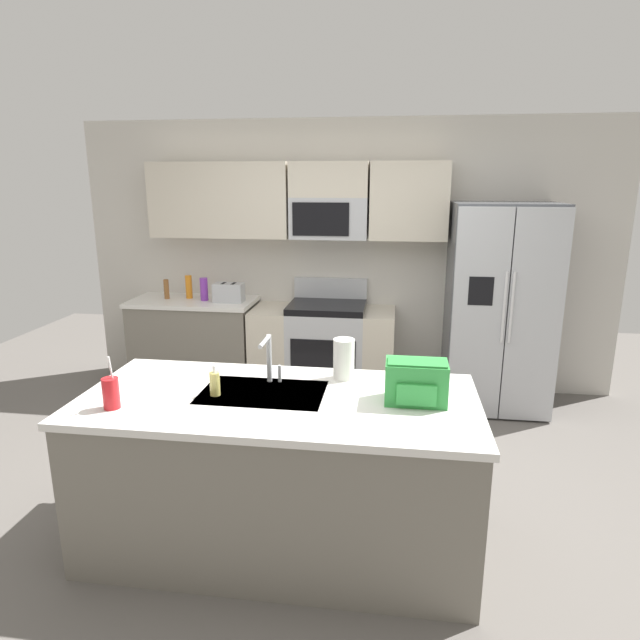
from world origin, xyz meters
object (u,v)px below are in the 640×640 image
(range_oven, at_px, (323,349))
(soap_dispenser, at_px, (215,383))
(backpack, at_px, (416,381))
(pepper_mill, at_px, (166,289))
(sink_faucet, at_px, (269,355))
(bottle_orange, at_px, (189,287))
(refrigerator, at_px, (499,308))
(bottle_purple, at_px, (204,289))
(toaster, at_px, (229,293))
(drink_cup_red, at_px, (111,393))
(paper_towel_roll, at_px, (344,359))

(range_oven, distance_m, soap_dispenser, 2.40)
(soap_dispenser, distance_m, backpack, 1.08)
(pepper_mill, relative_size, sink_faucet, 0.68)
(bottle_orange, distance_m, soap_dispenser, 2.61)
(range_oven, relative_size, refrigerator, 0.74)
(refrigerator, xyz_separation_m, bottle_orange, (-2.95, 0.13, 0.09))
(refrigerator, xyz_separation_m, sink_faucet, (-1.62, -2.04, 0.14))
(refrigerator, relative_size, bottle_purple, 8.38)
(toaster, bearing_deg, range_oven, 3.31)
(soap_dispenser, bearing_deg, bottle_orange, 114.25)
(range_oven, distance_m, backpack, 2.47)
(bottle_orange, height_order, backpack, backpack)
(bottle_orange, bearing_deg, pepper_mill, -164.83)
(range_oven, bearing_deg, pepper_mill, -179.91)
(toaster, bearing_deg, refrigerator, -0.44)
(toaster, xyz_separation_m, drink_cup_red, (0.17, -2.52, -0.01))
(toaster, relative_size, bottle_purple, 1.27)
(refrigerator, relative_size, toaster, 6.61)
(range_oven, xyz_separation_m, sink_faucet, (-0.02, -2.11, 0.62))
(toaster, distance_m, pepper_mill, 0.65)
(bottle_purple, bearing_deg, bottle_orange, 157.18)
(sink_faucet, distance_m, paper_towel_roll, 0.44)
(drink_cup_red, bearing_deg, backpack, 10.97)
(paper_towel_roll, bearing_deg, pepper_mill, 134.69)
(bottle_purple, xyz_separation_m, paper_towel_roll, (1.55, -1.95, 0.01))
(range_oven, distance_m, drink_cup_red, 2.73)
(toaster, xyz_separation_m, bottle_orange, (-0.44, 0.11, 0.02))
(soap_dispenser, height_order, backpack, backpack)
(backpack, bearing_deg, range_oven, 109.40)
(bottle_purple, distance_m, backpack, 2.98)
(soap_dispenser, bearing_deg, drink_cup_red, -152.69)
(bottle_orange, bearing_deg, soap_dispenser, -65.75)
(bottle_purple, relative_size, backpack, 0.69)
(drink_cup_red, distance_m, paper_towel_roll, 1.28)
(refrigerator, distance_m, drink_cup_red, 3.42)
(pepper_mill, height_order, paper_towel_roll, paper_towel_roll)
(drink_cup_red, distance_m, backpack, 1.57)
(refrigerator, distance_m, toaster, 2.51)
(soap_dispenser, distance_m, paper_towel_roll, 0.76)
(range_oven, relative_size, bottle_orange, 5.98)
(sink_faucet, relative_size, soap_dispenser, 1.66)
(bottle_purple, distance_m, drink_cup_red, 2.58)
(refrigerator, relative_size, paper_towel_roll, 7.71)
(toaster, xyz_separation_m, pepper_mill, (-0.65, 0.05, 0.01))
(pepper_mill, xyz_separation_m, sink_faucet, (1.53, -2.11, 0.07))
(pepper_mill, relative_size, soap_dispenser, 1.13)
(sink_faucet, bearing_deg, refrigerator, 51.42)
(drink_cup_red, bearing_deg, range_oven, 73.89)
(refrigerator, distance_m, backpack, 2.34)
(range_oven, distance_m, toaster, 1.06)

